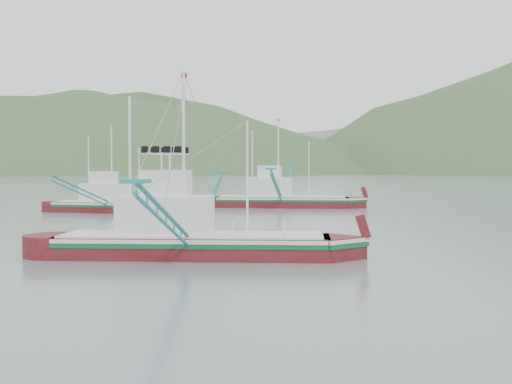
# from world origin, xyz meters

# --- Properties ---
(ground) EXTENTS (1200.00, 1200.00, 0.00)m
(ground) POSITION_xyz_m (0.00, 0.00, 0.00)
(ground) COLOR slate
(ground) RESTS_ON ground
(main_boat) EXTENTS (14.26, 25.02, 10.18)m
(main_boat) POSITION_xyz_m (-2.63, 1.83, 1.64)
(main_boat) COLOR #4E0D0F
(main_boat) RESTS_ON ground
(bg_boat_left) EXTENTS (12.95, 23.05, 9.34)m
(bg_boat_left) POSITION_xyz_m (-19.92, 33.32, 1.28)
(bg_boat_left) COLOR #4E0D0F
(bg_boat_left) RESTS_ON ground
(bg_boat_far) EXTENTS (14.76, 26.25, 10.64)m
(bg_boat_far) POSITION_xyz_m (-5.12, 44.93, 1.46)
(bg_boat_far) COLOR #4E0D0F
(bg_boat_far) RESTS_ON ground
(headland_left) EXTENTS (448.00, 308.00, 210.00)m
(headland_left) POSITION_xyz_m (-180.00, 360.00, 0.00)
(headland_left) COLOR #3A5B2E
(headland_left) RESTS_ON ground
(ridge_distant) EXTENTS (960.00, 400.00, 240.00)m
(ridge_distant) POSITION_xyz_m (30.00, 560.00, 0.00)
(ridge_distant) COLOR slate
(ridge_distant) RESTS_ON ground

